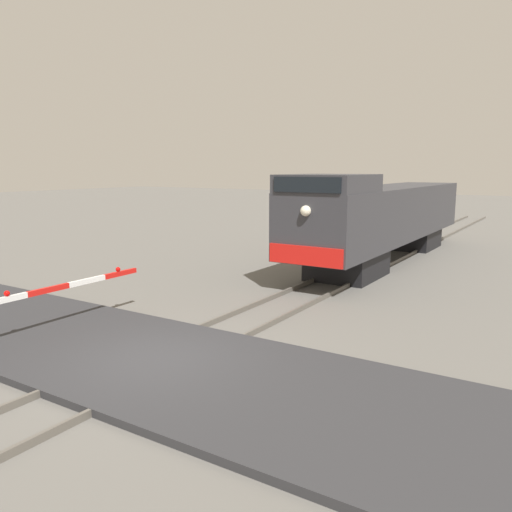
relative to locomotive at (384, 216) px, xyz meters
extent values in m
plane|color=#605E59|center=(0.00, -15.11, -2.10)|extent=(160.00, 160.00, 0.00)
cube|color=#59544C|center=(-0.72, -15.11, -2.02)|extent=(0.08, 80.00, 0.15)
cube|color=#59544C|center=(0.72, -15.11, -2.02)|extent=(0.08, 80.00, 0.15)
cube|color=#2D2D30|center=(0.00, -15.11, -2.02)|extent=(36.00, 4.77, 0.16)
cube|color=black|center=(0.00, -4.20, -1.57)|extent=(2.43, 3.20, 1.05)
cube|color=black|center=(0.00, 4.81, -1.57)|extent=(2.43, 3.20, 1.05)
cube|color=#333338|center=(0.00, 0.31, 0.14)|extent=(2.85, 16.38, 2.37)
cube|color=#333338|center=(0.00, -6.19, 1.64)|extent=(2.80, 3.39, 0.63)
cube|color=black|center=(0.00, -7.91, 1.64)|extent=(2.43, 0.06, 0.50)
cube|color=red|center=(0.00, -7.92, -0.70)|extent=(2.71, 0.08, 0.64)
sphere|color=#F2EACC|center=(0.00, -7.93, 0.79)|extent=(0.36, 0.36, 0.36)
cube|color=white|center=(-3.74, -16.25, -0.90)|extent=(0.10, 1.22, 0.14)
cube|color=red|center=(-3.74, -15.02, -0.90)|extent=(0.10, 1.22, 0.14)
cube|color=white|center=(-3.74, -13.80, -0.90)|extent=(0.10, 1.22, 0.14)
cube|color=red|center=(-3.74, -12.58, -0.90)|extent=(0.10, 1.22, 0.14)
sphere|color=red|center=(-3.74, -16.14, -0.76)|extent=(0.14, 0.14, 0.14)
sphere|color=red|center=(-3.74, -12.66, -0.76)|extent=(0.14, 0.14, 0.14)
camera|label=1|loc=(7.60, -22.95, 2.18)|focal=35.92mm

